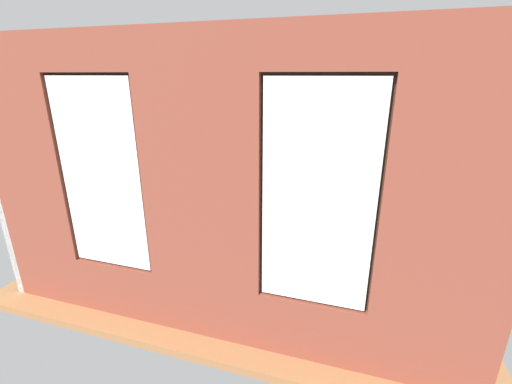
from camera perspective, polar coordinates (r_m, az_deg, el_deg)
ground_plane at (r=6.40m, az=2.02°, el=-7.84°), size 6.27×5.93×0.10m
brick_wall_with_windows at (r=3.52m, az=-9.07°, el=-2.06°), size 5.67×0.30×3.26m
white_wall_right at (r=6.93m, az=-21.29°, el=7.68°), size 0.10×4.93×3.26m
couch_by_window at (r=4.86m, az=-11.61°, el=-12.52°), size 2.03×0.87×0.80m
couch_left at (r=6.05m, az=21.99°, el=-6.98°), size 0.94×1.96×0.80m
coffee_table at (r=6.23m, az=-1.35°, el=-4.19°), size 1.28×0.83×0.44m
cup_ceramic at (r=6.33m, az=-2.43°, el=-2.79°), size 0.09×0.09×0.10m
table_plant_small at (r=6.20m, az=2.15°, el=-2.64°), size 0.14×0.14×0.21m
remote_black at (r=6.23m, az=-5.08°, el=-3.64°), size 0.18×0.10×0.02m
remote_gray at (r=6.07m, az=-0.88°, el=-4.18°), size 0.14×0.17×0.02m
remote_silver at (r=6.21m, az=-1.36°, el=-3.64°), size 0.11×0.18×0.02m
media_console at (r=6.97m, az=-19.14°, el=-4.08°), size 1.06×0.42×0.46m
tv_flatscreen at (r=6.77m, az=-19.65°, el=0.47°), size 0.99×0.20×0.70m
papasan_chair at (r=7.66m, az=2.88°, el=0.86°), size 1.18×1.18×0.72m
potted_plant_between_couches at (r=4.30m, az=6.20°, el=-11.89°), size 0.77×0.89×1.14m
potted_plant_mid_room_small at (r=6.68m, az=7.53°, el=-3.29°), size 0.27×0.27×0.50m
potted_plant_corner_near_left at (r=7.85m, az=22.45°, el=0.52°), size 0.80×0.82×1.28m
potted_plant_corner_far_left at (r=4.21m, az=26.18°, el=-15.39°), size 0.87×0.87×1.35m
potted_plant_near_tv at (r=5.85m, az=-20.64°, el=-6.04°), size 0.43×0.43×0.76m
potted_plant_foreground_right at (r=8.60m, az=-8.62°, el=3.43°), size 0.65×0.65×0.83m
potted_plant_by_left_couch at (r=7.30m, az=18.34°, el=-1.17°), size 0.35×0.35×0.63m
potted_plant_beside_window_right at (r=5.34m, az=-24.22°, el=-7.41°), size 1.13×1.12×1.36m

